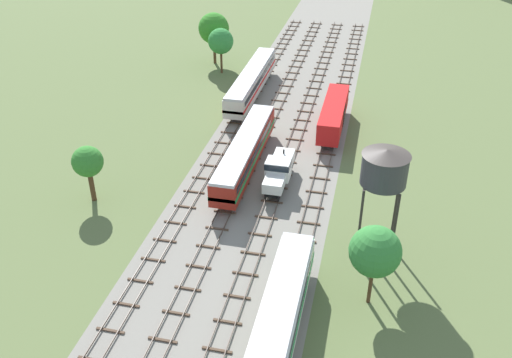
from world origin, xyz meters
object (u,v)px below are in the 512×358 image
diesel_railcar_left_mid (245,151)px  water_tower (385,168)px  shunter_loco_centre_left_near (279,169)px  passenger_coach_far_left_far (252,80)px  diesel_railcar_centre_nearest (276,330)px  freight_boxcar_centre_midfar (334,114)px

diesel_railcar_left_mid → water_tower: 20.70m
shunter_loco_centre_left_near → diesel_railcar_left_mid: 4.99m
passenger_coach_far_left_far → water_tower: water_tower is taller
diesel_railcar_centre_nearest → passenger_coach_far_left_far: size_ratio=0.93×
freight_boxcar_centre_midfar → shunter_loco_centre_left_near: bearing=-106.2°
diesel_railcar_left_mid → freight_boxcar_centre_midfar: bearing=55.8°
diesel_railcar_left_mid → water_tower: bearing=-37.8°
shunter_loco_centre_left_near → water_tower: water_tower is taller
diesel_railcar_left_mid → diesel_railcar_centre_nearest: bearing=-71.4°
diesel_railcar_centre_nearest → passenger_coach_far_left_far: (-13.28, 48.18, 0.02)m
shunter_loco_centre_left_near → diesel_railcar_left_mid: diesel_railcar_left_mid is taller
diesel_railcar_left_mid → passenger_coach_far_left_far: size_ratio=0.93×
diesel_railcar_centre_nearest → freight_boxcar_centre_midfar: size_ratio=1.46×
freight_boxcar_centre_midfar → water_tower: 26.81m
water_tower → passenger_coach_far_left_far: bearing=120.4°
shunter_loco_centre_left_near → passenger_coach_far_left_far: 25.70m
diesel_railcar_centre_nearest → water_tower: size_ratio=1.86×
shunter_loco_centre_left_near → water_tower: 16.44m
diesel_railcar_centre_nearest → water_tower: 17.05m
diesel_railcar_centre_nearest → water_tower: bearing=65.0°
freight_boxcar_centre_midfar → passenger_coach_far_left_far: bearing=146.4°
freight_boxcar_centre_midfar → diesel_railcar_centre_nearest: bearing=-90.0°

